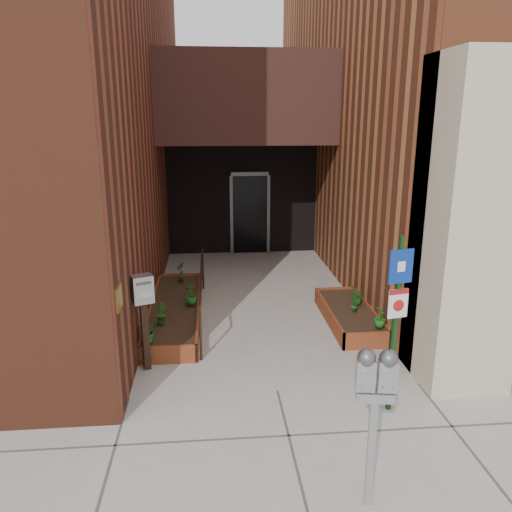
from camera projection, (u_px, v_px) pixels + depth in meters
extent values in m
plane|color=#9E9991|center=(277.00, 391.00, 6.82)|extent=(80.00, 80.00, 0.00)
cube|color=brown|center=(474.00, 61.00, 12.84)|extent=(8.00, 13.70, 10.00)
cube|color=#BFB293|center=(467.00, 227.00, 6.64)|extent=(1.10, 1.20, 4.40)
cube|color=#311A16|center=(245.00, 99.00, 11.49)|extent=(4.20, 2.00, 2.00)
cube|color=black|center=(242.00, 197.00, 13.51)|extent=(4.00, 0.30, 3.00)
cube|color=black|center=(250.00, 215.00, 13.47)|extent=(0.90, 0.06, 2.10)
cube|color=#B79338|center=(119.00, 298.00, 6.05)|extent=(0.04, 0.30, 0.30)
cube|color=maroon|center=(168.00, 355.00, 7.52)|extent=(0.90, 0.04, 0.30)
cube|color=maroon|center=(181.00, 280.00, 10.94)|extent=(0.90, 0.04, 0.30)
cube|color=maroon|center=(152.00, 311.00, 9.19)|extent=(0.04, 3.60, 0.30)
cube|color=maroon|center=(199.00, 310.00, 9.27)|extent=(0.04, 3.60, 0.30)
cube|color=black|center=(175.00, 312.00, 9.24)|extent=(0.82, 3.52, 0.26)
cube|color=maroon|center=(367.00, 341.00, 7.99)|extent=(0.80, 0.04, 0.30)
cube|color=maroon|center=(335.00, 295.00, 10.06)|extent=(0.80, 0.04, 0.30)
cube|color=maroon|center=(328.00, 316.00, 8.99)|extent=(0.04, 2.20, 0.30)
cube|color=maroon|center=(370.00, 314.00, 9.06)|extent=(0.04, 2.20, 0.30)
cube|color=black|center=(349.00, 316.00, 9.03)|extent=(0.72, 2.12, 0.26)
cylinder|color=black|center=(201.00, 333.00, 7.56)|extent=(0.04, 0.04, 0.90)
cylinder|color=black|center=(203.00, 269.00, 10.73)|extent=(0.04, 0.04, 0.90)
cylinder|color=black|center=(201.00, 273.00, 9.03)|extent=(0.04, 3.30, 0.04)
cube|color=#9D9C9F|center=(371.00, 453.00, 4.69)|extent=(0.08, 0.08, 1.14)
cube|color=#9D9C9F|center=(375.00, 395.00, 4.52)|extent=(0.36, 0.19, 0.09)
cube|color=#9D9C9F|center=(365.00, 375.00, 4.47)|extent=(0.19, 0.14, 0.30)
sphere|color=#59595B|center=(367.00, 358.00, 4.43)|extent=(0.17, 0.17, 0.17)
cube|color=white|center=(367.00, 376.00, 4.41)|extent=(0.10, 0.02, 0.06)
cube|color=#B21414|center=(366.00, 385.00, 4.43)|extent=(0.10, 0.02, 0.03)
cube|color=#9D9C9F|center=(387.00, 376.00, 4.46)|extent=(0.19, 0.14, 0.30)
sphere|color=#59595B|center=(389.00, 358.00, 4.41)|extent=(0.17, 0.17, 0.17)
cube|color=white|center=(389.00, 377.00, 4.40)|extent=(0.10, 0.02, 0.06)
cube|color=#B21414|center=(388.00, 386.00, 4.42)|extent=(0.10, 0.02, 0.03)
cube|color=#133312|center=(395.00, 326.00, 6.10)|extent=(0.06, 0.06, 2.28)
cube|color=navy|center=(401.00, 266.00, 5.86)|extent=(0.31, 0.08, 0.42)
cube|color=white|center=(401.00, 266.00, 5.85)|extent=(0.10, 0.03, 0.12)
cube|color=white|center=(398.00, 304.00, 5.98)|extent=(0.26, 0.07, 0.36)
cube|color=#B21414|center=(399.00, 292.00, 5.94)|extent=(0.26, 0.07, 0.06)
cylinder|color=#B21414|center=(398.00, 306.00, 5.98)|extent=(0.14, 0.04, 0.15)
cube|color=black|center=(145.00, 336.00, 7.28)|extent=(0.13, 0.13, 1.06)
cube|color=#B4B3B6|center=(142.00, 289.00, 7.08)|extent=(0.35, 0.31, 0.41)
cube|color=#59595B|center=(144.00, 284.00, 6.96)|extent=(0.20, 0.09, 0.04)
cube|color=white|center=(145.00, 295.00, 7.00)|extent=(0.22, 0.10, 0.10)
imported|color=#23631C|center=(148.00, 331.00, 7.58)|extent=(0.43, 0.43, 0.34)
imported|color=#245418|center=(161.00, 313.00, 8.27)|extent=(0.25, 0.25, 0.35)
imported|color=#1B5819|center=(191.00, 294.00, 9.09)|extent=(0.31, 0.31, 0.39)
imported|color=#245117|center=(181.00, 272.00, 10.39)|extent=(0.27, 0.27, 0.40)
imported|color=#1E621C|center=(380.00, 317.00, 8.10)|extent=(0.21, 0.21, 0.34)
imported|color=#21631C|center=(355.00, 302.00, 8.78)|extent=(0.23, 0.23, 0.32)
imported|color=#1C631D|center=(357.00, 295.00, 9.11)|extent=(0.40, 0.40, 0.33)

